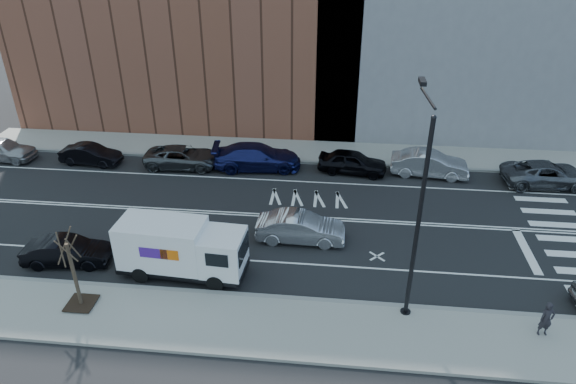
% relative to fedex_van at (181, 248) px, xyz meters
% --- Properties ---
extents(ground, '(120.00, 120.00, 0.00)m').
position_rel_fedex_van_xyz_m(ground, '(3.26, 5.60, -1.43)').
color(ground, black).
rests_on(ground, ground).
extents(sidewalk_near, '(44.00, 3.60, 0.15)m').
position_rel_fedex_van_xyz_m(sidewalk_near, '(3.26, -3.20, -1.36)').
color(sidewalk_near, gray).
rests_on(sidewalk_near, ground).
extents(sidewalk_far, '(44.00, 3.60, 0.15)m').
position_rel_fedex_van_xyz_m(sidewalk_far, '(3.26, 14.40, -1.36)').
color(sidewalk_far, gray).
rests_on(sidewalk_far, ground).
extents(curb_near, '(44.00, 0.25, 0.17)m').
position_rel_fedex_van_xyz_m(curb_near, '(3.26, -1.40, -1.35)').
color(curb_near, gray).
rests_on(curb_near, ground).
extents(curb_far, '(44.00, 0.25, 0.17)m').
position_rel_fedex_van_xyz_m(curb_far, '(3.26, 12.60, -1.35)').
color(curb_far, gray).
rests_on(curb_far, ground).
extents(crosswalk, '(3.00, 14.00, 0.01)m').
position_rel_fedex_van_xyz_m(crosswalk, '(19.26, 5.60, -1.43)').
color(crosswalk, white).
rests_on(crosswalk, ground).
extents(road_markings, '(40.00, 8.60, 0.01)m').
position_rel_fedex_van_xyz_m(road_markings, '(3.26, 5.60, -1.43)').
color(road_markings, white).
rests_on(road_markings, ground).
extents(streetlight, '(0.44, 4.02, 9.34)m').
position_rel_fedex_van_xyz_m(streetlight, '(10.26, -1.31, 3.64)').
color(streetlight, black).
rests_on(streetlight, ground).
extents(street_tree, '(1.20, 1.20, 3.75)m').
position_rel_fedex_van_xyz_m(street_tree, '(-3.74, -2.80, 0.02)').
color(street_tree, black).
rests_on(street_tree, ground).
extents(fedex_van, '(6.10, 2.44, 2.73)m').
position_rel_fedex_van_xyz_m(fedex_van, '(0.00, 0.00, 0.00)').
color(fedex_van, black).
rests_on(fedex_van, ground).
extents(far_parked_a, '(4.67, 2.09, 1.56)m').
position_rel_fedex_van_xyz_m(far_parked_a, '(-15.94, 11.05, -0.66)').
color(far_parked_a, '#9A9A9E').
rests_on(far_parked_a, ground).
extents(far_parked_b, '(4.17, 1.73, 1.34)m').
position_rel_fedex_van_xyz_m(far_parked_b, '(-9.58, 11.03, -0.76)').
color(far_parked_b, black).
rests_on(far_parked_b, ground).
extents(far_parked_c, '(5.12, 2.53, 1.40)m').
position_rel_fedex_van_xyz_m(far_parked_c, '(-3.26, 11.24, -0.74)').
color(far_parked_c, '#46494D').
rests_on(far_parked_c, ground).
extents(far_parked_d, '(5.99, 2.92, 1.68)m').
position_rel_fedex_van_xyz_m(far_parked_d, '(1.73, 11.52, -0.60)').
color(far_parked_d, navy).
rests_on(far_parked_d, ground).
extents(far_parked_e, '(4.64, 2.35, 1.52)m').
position_rel_fedex_van_xyz_m(far_parked_e, '(8.03, 11.56, -0.68)').
color(far_parked_e, black).
rests_on(far_parked_e, ground).
extents(far_parked_f, '(5.04, 2.16, 1.61)m').
position_rel_fedex_van_xyz_m(far_parked_f, '(12.97, 11.69, -0.63)').
color(far_parked_f, '#BBBBC0').
rests_on(far_parked_f, ground).
extents(far_parked_g, '(5.49, 2.82, 1.48)m').
position_rel_fedex_van_xyz_m(far_parked_g, '(20.06, 11.11, -0.69)').
color(far_parked_g, '#55575D').
rests_on(far_parked_g, ground).
extents(driving_sedan, '(4.61, 1.65, 1.51)m').
position_rel_fedex_van_xyz_m(driving_sedan, '(5.31, 3.37, -0.68)').
color(driving_sedan, '#BABABF').
rests_on(driving_sedan, ground).
extents(near_parked_rear_a, '(4.28, 1.86, 1.37)m').
position_rel_fedex_van_xyz_m(near_parked_rear_a, '(-5.79, 0.17, -0.75)').
color(near_parked_rear_a, black).
rests_on(near_parked_rear_a, ground).
extents(pedestrian, '(0.62, 0.46, 1.57)m').
position_rel_fedex_van_xyz_m(pedestrian, '(15.64, -2.53, -0.50)').
color(pedestrian, black).
rests_on(pedestrian, sidewalk_near).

